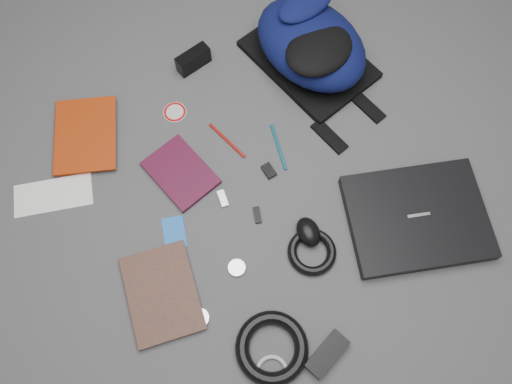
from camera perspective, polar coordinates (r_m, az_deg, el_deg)
name	(u,v)px	position (r m, az deg, el deg)	size (l,w,h in m)	color
ground	(256,195)	(1.45, 0.00, -0.29)	(4.00, 4.00, 0.00)	#4F4F51
backpack	(311,43)	(1.61, 6.31, 16.52)	(0.30, 0.43, 0.18)	#080C34
laptop	(417,217)	(1.48, 17.89, -2.77)	(0.38, 0.30, 0.04)	black
textbook_red	(54,139)	(1.63, -22.09, 5.68)	(0.19, 0.25, 0.03)	#972808
comic_book	(128,304)	(1.40, -14.40, -12.28)	(0.18, 0.25, 0.02)	#9E500B
envelope	(53,195)	(1.56, -22.15, -0.32)	(0.22, 0.10, 0.00)	white
dvd_case	(181,173)	(1.48, -8.61, 2.19)	(0.15, 0.20, 0.02)	#3A0B1F
compact_camera	(193,60)	(1.65, -7.18, 14.77)	(0.11, 0.04, 0.06)	black
sticker_disc	(175,112)	(1.59, -9.26, 9.00)	(0.07, 0.07, 0.00)	silver
pen_teal	(278,147)	(1.51, 2.58, 5.19)	(0.01, 0.01, 0.16)	#0B576B
pen_red	(227,140)	(1.52, -3.33, 5.90)	(0.01, 0.01, 0.15)	#A4130C
id_badge	(174,233)	(1.43, -9.33, -4.62)	(0.06, 0.09, 0.00)	blue
usb_black	(257,215)	(1.42, 0.15, -2.65)	(0.02, 0.05, 0.01)	black
usb_silver	(223,199)	(1.44, -3.82, -0.75)	(0.02, 0.05, 0.01)	#B5B5B7
key_fob	(269,171)	(1.47, 1.47, 2.44)	(0.03, 0.05, 0.01)	black
mouse	(308,232)	(1.39, 5.99, -4.57)	(0.06, 0.09, 0.05)	black
headphone_left	(200,318)	(1.36, -6.47, -14.13)	(0.05, 0.05, 0.01)	silver
headphone_right	(237,268)	(1.38, -2.21, -8.66)	(0.05, 0.05, 0.01)	silver
cable_coil	(312,252)	(1.39, 6.41, -6.81)	(0.14, 0.14, 0.03)	black
power_brick	(327,354)	(1.35, 8.11, -17.87)	(0.12, 0.05, 0.03)	black
power_cord_coil	(272,348)	(1.33, 1.83, -17.37)	(0.19, 0.19, 0.04)	black
white_cable_coil	(272,372)	(1.34, 1.83, -19.90)	(0.09, 0.09, 0.01)	beige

